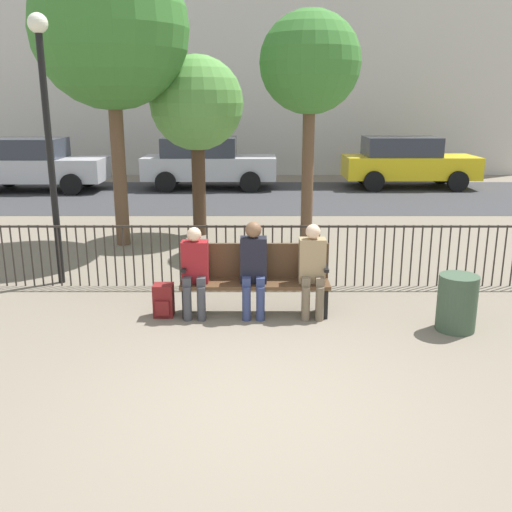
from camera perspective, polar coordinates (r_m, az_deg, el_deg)
ground_plane at (r=5.48m, az=-0.04°, el=-14.74°), size 80.00×80.00×0.00m
park_bench at (r=7.52m, az=0.00°, el=-2.05°), size 1.94×0.45×0.92m
seated_person_0 at (r=7.39m, az=-6.05°, el=-1.17°), size 0.34×0.39×1.18m
seated_person_1 at (r=7.34m, az=-0.16°, el=-0.84°), size 0.34×0.39×1.26m
seated_person_2 at (r=7.38m, az=5.74°, el=-1.01°), size 0.34×0.39×1.22m
backpack at (r=7.57m, az=-9.14°, el=-4.42°), size 0.26×0.26×0.43m
fence_railing at (r=8.57m, az=-0.10°, el=0.55°), size 9.01×0.03×0.95m
tree_0 at (r=11.30m, az=-14.26°, el=21.05°), size 2.85×2.85×5.41m
tree_1 at (r=11.84m, az=-5.85°, el=14.78°), size 1.87×1.87×3.63m
tree_2 at (r=10.96m, az=5.54°, el=18.48°), size 1.85×1.85×4.34m
lamp_post at (r=9.00m, az=-20.15°, el=13.28°), size 0.28×0.28×3.92m
street_surface at (r=16.97m, az=0.06°, el=6.01°), size 24.00×6.00×0.01m
parked_car_0 at (r=19.24m, az=14.96°, el=9.12°), size 4.20×1.94×1.62m
parked_car_1 at (r=19.20m, az=-21.24°, el=8.60°), size 4.20×1.94×1.62m
parked_car_2 at (r=18.53m, az=-4.83°, el=9.36°), size 4.20×1.94×1.62m
trash_bin at (r=7.41m, az=19.55°, el=-4.45°), size 0.48×0.48×0.70m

